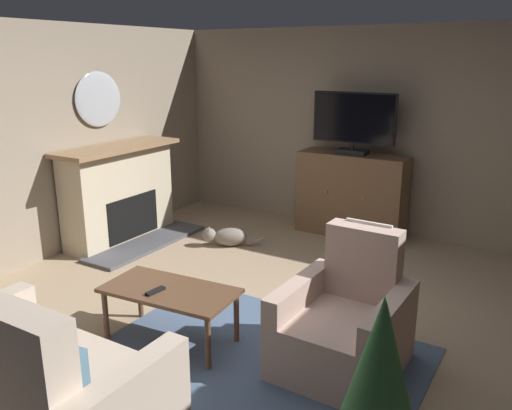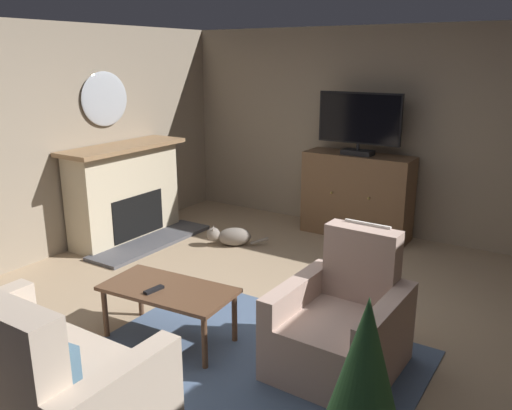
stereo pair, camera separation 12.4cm
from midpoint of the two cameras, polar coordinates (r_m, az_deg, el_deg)
name	(u,v)px [view 1 (the left image)]	position (r m, az deg, el deg)	size (l,w,h in m)	color
ground_plane	(263,330)	(4.52, -0.01, -13.55)	(6.40, 6.51, 0.04)	tan
wall_back	(385,133)	(6.75, 13.38, 7.72)	(6.40, 0.10, 2.57)	gray
wall_left	(23,147)	(6.08, -24.72, 5.81)	(0.10, 6.51, 2.57)	gray
rug_central	(258,357)	(4.11, -0.67, -16.36)	(2.40, 1.71, 0.01)	slate
fireplace	(121,196)	(6.60, -15.13, 1.00)	(0.90, 1.67, 1.18)	#4C4C51
wall_mirror_oval	(99,99)	(6.59, -17.39, 10.98)	(0.06, 0.70, 0.65)	#B2B7BF
tv_cabinet	(351,196)	(6.67, 9.87, 0.93)	(1.35, 0.47, 1.05)	#4A3523
television	(354,122)	(6.44, 10.10, 8.97)	(1.03, 0.20, 0.75)	black
coffee_table	(170,295)	(4.21, -10.28, -9.66)	(1.09, 0.61, 0.46)	brown
tv_remote	(155,291)	(4.15, -11.80, -9.20)	(0.17, 0.05, 0.02)	black
sofa_floral	(37,384)	(3.55, -23.86, -17.46)	(1.54, 0.85, 1.01)	#C6B29E
armchair_beside_cabinet	(345,326)	(3.92, 8.76, -13.01)	(0.84, 0.92, 1.02)	#BC9E8E
cat	(227,237)	(6.29, -3.80, -3.46)	(0.67, 0.44, 0.24)	gray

